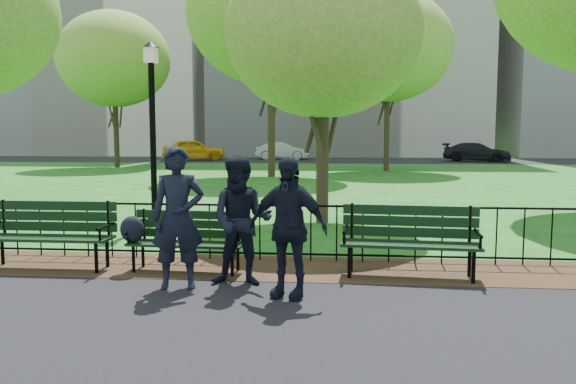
# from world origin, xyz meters

# --- Properties ---
(ground) EXTENTS (120.00, 120.00, 0.00)m
(ground) POSITION_xyz_m (0.00, 0.00, 0.00)
(ground) COLOR #205C18
(dirt_strip) EXTENTS (60.00, 1.60, 0.01)m
(dirt_strip) POSITION_xyz_m (0.00, 1.50, 0.01)
(dirt_strip) COLOR #362116
(dirt_strip) RESTS_ON ground
(far_street) EXTENTS (70.00, 9.00, 0.01)m
(far_street) POSITION_xyz_m (0.00, 35.00, 0.01)
(far_street) COLOR black
(far_street) RESTS_ON ground
(iron_fence) EXTENTS (24.06, 0.06, 1.00)m
(iron_fence) POSITION_xyz_m (0.00, 2.00, 0.50)
(iron_fence) COLOR black
(iron_fence) RESTS_ON ground
(apartment_west) EXTENTS (22.00, 15.00, 26.00)m
(apartment_west) POSITION_xyz_m (-22.00, 48.00, 13.00)
(apartment_west) COLOR silver
(apartment_west) RESTS_ON ground
(park_bench_main) EXTENTS (1.80, 0.61, 0.95)m
(park_bench_main) POSITION_xyz_m (-1.03, 1.20, 0.57)
(park_bench_main) COLOR black
(park_bench_main) RESTS_ON ground
(park_bench_left_a) EXTENTS (1.90, 0.59, 1.07)m
(park_bench_left_a) POSITION_xyz_m (-2.81, 1.24, 0.61)
(park_bench_left_a) COLOR black
(park_bench_left_a) RESTS_ON ground
(park_bench_right_a) EXTENTS (1.93, 0.74, 1.07)m
(park_bench_right_a) POSITION_xyz_m (2.42, 1.24, 0.61)
(park_bench_right_a) COLOR black
(park_bench_right_a) RESTS_ON ground
(lamppost) EXTENTS (0.35, 0.35, 3.93)m
(lamppost) POSITION_xyz_m (-2.56, 5.17, 2.14)
(lamppost) COLOR black
(lamppost) RESTS_ON ground
(tree_near_e) EXTENTS (4.28, 4.28, 5.97)m
(tree_near_e) POSITION_xyz_m (1.06, 5.88, 4.14)
(tree_near_e) COLOR #2D2116
(tree_near_e) RESTS_ON ground
(tree_far_c) EXTENTS (7.56, 7.56, 10.54)m
(tree_far_c) POSITION_xyz_m (-1.68, 18.99, 7.32)
(tree_far_c) COLOR #2D2116
(tree_far_c) RESTS_ON ground
(tree_far_e) EXTENTS (6.64, 6.64, 9.25)m
(tree_far_e) POSITION_xyz_m (3.89, 23.36, 6.42)
(tree_far_e) COLOR #2D2116
(tree_far_e) RESTS_ON ground
(tree_far_w) EXTENTS (6.45, 6.45, 8.99)m
(tree_far_w) POSITION_xyz_m (-11.59, 25.32, 6.24)
(tree_far_w) COLOR #2D2116
(tree_far_w) RESTS_ON ground
(person_left) EXTENTS (0.74, 0.56, 1.83)m
(person_left) POSITION_xyz_m (-0.61, 0.33, 0.93)
(person_left) COLOR black
(person_left) RESTS_ON asphalt_path
(person_mid) EXTENTS (0.83, 0.44, 1.70)m
(person_mid) POSITION_xyz_m (0.17, 0.57, 0.86)
(person_mid) COLOR black
(person_mid) RESTS_ON asphalt_path
(person_right) EXTENTS (1.08, 0.69, 1.71)m
(person_right) POSITION_xyz_m (0.82, 0.08, 0.87)
(person_right) COLOR black
(person_right) RESTS_ON asphalt_path
(taxi) EXTENTS (4.92, 3.15, 1.56)m
(taxi) POSITION_xyz_m (-9.23, 33.84, 0.79)
(taxi) COLOR #EAAF13
(taxi) RESTS_ON far_street
(sedan_silver) EXTENTS (4.02, 1.41, 1.32)m
(sedan_silver) POSITION_xyz_m (-2.83, 35.49, 0.67)
(sedan_silver) COLOR #A8ACB0
(sedan_silver) RESTS_ON far_street
(sedan_dark) EXTENTS (4.92, 3.28, 1.32)m
(sedan_dark) POSITION_xyz_m (10.99, 33.70, 0.67)
(sedan_dark) COLOR black
(sedan_dark) RESTS_ON far_street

